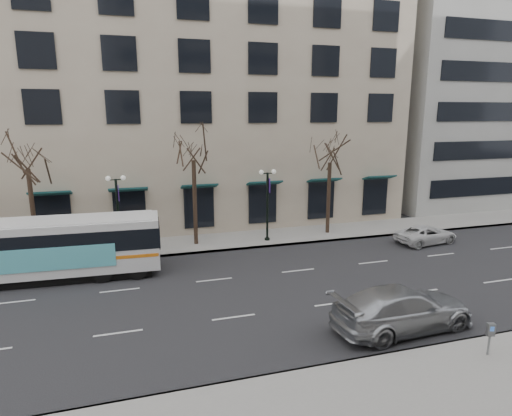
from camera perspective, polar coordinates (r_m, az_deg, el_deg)
name	(u,v)px	position (r m, az deg, el deg)	size (l,w,h in m)	color
ground	(223,297)	(22.05, -4.44, -11.71)	(160.00, 160.00, 0.00)	black
sidewalk_far	(264,238)	(31.40, 1.05, -4.00)	(80.00, 4.00, 0.15)	gray
building_hotel	(149,78)	(40.82, -14.11, 16.43)	(40.00, 20.00, 24.00)	tan
building_office	(469,32)	(55.00, 26.54, 20.25)	(25.00, 20.00, 35.00)	#999993
tree_far_left	(26,153)	(29.18, -28.33, 6.48)	(3.60, 3.60, 8.34)	black
tree_far_mid	(193,146)	(28.84, -8.39, 8.21)	(3.60, 3.60, 8.55)	black
tree_far_right	(330,149)	(31.87, 9.89, 7.70)	(3.60, 3.60, 8.06)	black
lamp_post_left	(118,211)	(28.55, -17.91, -0.37)	(1.22, 0.45, 5.21)	black
lamp_post_right	(267,202)	(29.95, 1.54, 0.84)	(1.22, 0.45, 5.21)	black
city_bus	(45,248)	(26.18, -26.36, -4.74)	(12.59, 3.30, 3.38)	silver
silver_car	(403,308)	(19.73, 18.97, -12.54)	(2.58, 6.34, 1.84)	#A8ABB0
white_pickup	(426,234)	(32.60, 21.73, -3.28)	(2.09, 4.53, 1.26)	silver
pay_station	(490,332)	(18.76, 28.78, -14.31)	(0.31, 0.24, 1.28)	slate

